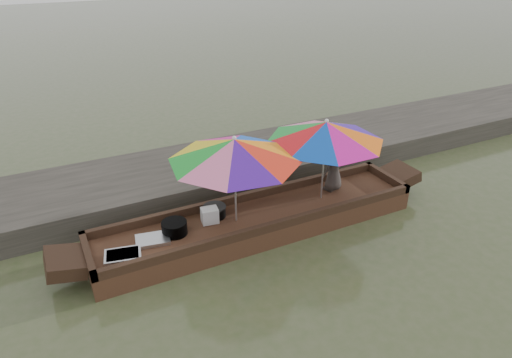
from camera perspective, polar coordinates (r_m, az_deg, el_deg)
name	(u,v)px	position (r m, az deg, el deg)	size (l,w,h in m)	color
water	(258,231)	(8.22, 0.31, -6.49)	(80.00, 80.00, 0.00)	#3D4B28
dock	(212,170)	(9.85, -5.48, 1.14)	(22.00, 2.20, 0.50)	#2D2B26
boat_hull	(259,223)	(8.13, 0.32, -5.47)	(5.85, 1.20, 0.35)	#382116
cooking_pot	(174,228)	(7.59, -10.16, -6.02)	(0.42, 0.42, 0.22)	black
tray_crayfish	(123,256)	(7.24, -16.30, -9.24)	(0.54, 0.37, 0.09)	silver
tray_scallop	(153,240)	(7.51, -12.78, -7.40)	(0.54, 0.37, 0.06)	silver
charcoal_grill	(215,212)	(7.97, -5.20, -4.08)	(0.38, 0.38, 0.18)	black
supply_bag	(210,215)	(7.79, -5.81, -4.54)	(0.28, 0.22, 0.26)	silver
vendor	(334,166)	(8.73, 9.72, 1.65)	(0.49, 0.32, 1.00)	#332D29
umbrella_bow	(235,180)	(7.49, -2.61, -0.14)	(2.17, 2.17, 1.55)	blue
umbrella_stern	(324,160)	(8.27, 8.46, 2.35)	(2.08, 2.08, 1.55)	#3B14A5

